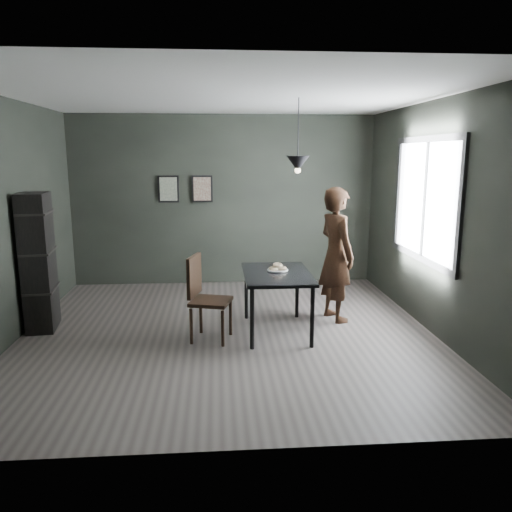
{
  "coord_description": "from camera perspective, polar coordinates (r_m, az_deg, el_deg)",
  "views": [
    {
      "loc": [
        -0.11,
        -5.84,
        2.15
      ],
      "look_at": [
        0.35,
        0.05,
        0.95
      ],
      "focal_mm": 35.0,
      "sensor_mm": 36.0,
      "label": 1
    }
  ],
  "objects": [
    {
      "name": "cafe_table",
      "position": [
        6.07,
        2.39,
        -2.64
      ],
      "size": [
        0.8,
        1.2,
        0.75
      ],
      "color": "black",
      "rests_on": "ground"
    },
    {
      "name": "wood_chair",
      "position": [
        5.88,
        -6.04,
        -4.15
      ],
      "size": [
        0.54,
        0.54,
        1.01
      ],
      "rotation": [
        0.0,
        0.0,
        -0.27
      ],
      "color": "black",
      "rests_on": "ground"
    },
    {
      "name": "pendant_lamp",
      "position": [
        6.02,
        4.8,
        10.5
      ],
      "size": [
        0.28,
        0.28,
        0.86
      ],
      "color": "black",
      "rests_on": "ground"
    },
    {
      "name": "white_plate",
      "position": [
        6.13,
        2.49,
        -1.68
      ],
      "size": [
        0.23,
        0.23,
        0.01
      ],
      "primitive_type": "cylinder",
      "color": "white",
      "rests_on": "cafe_table"
    },
    {
      "name": "framed_print_left",
      "position": [
        8.36,
        -9.97,
        7.55
      ],
      "size": [
        0.34,
        0.04,
        0.44
      ],
      "color": "black",
      "rests_on": "ground"
    },
    {
      "name": "back_wall",
      "position": [
        8.37,
        -3.72,
        6.33
      ],
      "size": [
        5.0,
        0.1,
        2.8
      ],
      "primitive_type": "cube",
      "color": "black",
      "rests_on": "ground"
    },
    {
      "name": "woman",
      "position": [
        6.58,
        9.17,
        0.18
      ],
      "size": [
        0.6,
        0.74,
        1.75
      ],
      "primitive_type": "imported",
      "rotation": [
        0.0,
        0.0,
        1.89
      ],
      "color": "black",
      "rests_on": "ground"
    },
    {
      "name": "donut_pile",
      "position": [
        6.12,
        2.5,
        -1.3
      ],
      "size": [
        0.22,
        0.17,
        0.09
      ],
      "rotation": [
        0.0,
        0.0,
        0.07
      ],
      "color": "#F4E0BE",
      "rests_on": "white_plate"
    },
    {
      "name": "ceiling",
      "position": [
        5.88,
        -3.54,
        17.81
      ],
      "size": [
        5.0,
        5.0,
        0.02
      ],
      "color": "silver",
      "rests_on": "ground"
    },
    {
      "name": "shelf_unit",
      "position": [
        6.7,
        -23.62,
        -0.65
      ],
      "size": [
        0.39,
        0.6,
        1.71
      ],
      "primitive_type": "cube",
      "rotation": [
        0.0,
        0.0,
        0.13
      ],
      "color": "black",
      "rests_on": "ground"
    },
    {
      "name": "ground",
      "position": [
        6.22,
        -3.22,
        -8.75
      ],
      "size": [
        5.0,
        5.0,
        0.0
      ],
      "primitive_type": "plane",
      "color": "#383230",
      "rests_on": "ground"
    },
    {
      "name": "window_assembly",
      "position": [
        6.59,
        18.73,
        6.09
      ],
      "size": [
        0.04,
        1.96,
        1.56
      ],
      "color": "white",
      "rests_on": "ground"
    },
    {
      "name": "framed_print_right",
      "position": [
        8.33,
        -6.16,
        7.64
      ],
      "size": [
        0.34,
        0.04,
        0.44
      ],
      "color": "black",
      "rests_on": "ground"
    }
  ]
}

